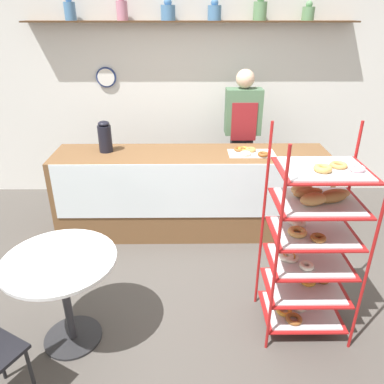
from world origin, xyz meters
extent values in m
plane|color=#4C4742|center=(0.00, 0.00, 0.00)|extent=(14.00, 14.00, 0.00)
cube|color=white|center=(0.00, 2.15, 1.35)|extent=(10.00, 0.06, 2.70)
cube|color=#4C331E|center=(0.00, 2.00, 2.20)|extent=(3.87, 0.24, 0.02)
cylinder|color=#4C7FB2|center=(-1.38, 2.00, 2.31)|extent=(0.13, 0.13, 0.19)
sphere|color=#4C7FB2|center=(-1.38, 2.00, 2.43)|extent=(0.07, 0.07, 0.07)
cylinder|color=#CC7F99|center=(-0.79, 2.00, 2.32)|extent=(0.13, 0.13, 0.21)
cylinder|color=#4C7FB2|center=(-0.26, 2.00, 2.29)|extent=(0.17, 0.17, 0.16)
sphere|color=#4C7FB2|center=(-0.26, 2.00, 2.40)|extent=(0.09, 0.09, 0.09)
cylinder|color=#4C7FB2|center=(0.27, 2.00, 2.29)|extent=(0.16, 0.16, 0.16)
sphere|color=#4C7FB2|center=(0.27, 2.00, 2.40)|extent=(0.09, 0.09, 0.09)
cylinder|color=#669966|center=(0.80, 2.00, 2.31)|extent=(0.15, 0.15, 0.20)
cylinder|color=#669966|center=(1.36, 2.00, 2.29)|extent=(0.14, 0.14, 0.14)
sphere|color=#669966|center=(1.36, 2.00, 2.38)|extent=(0.08, 0.08, 0.08)
cylinder|color=navy|center=(-1.06, 2.11, 1.56)|extent=(0.25, 0.03, 0.25)
cylinder|color=white|center=(-1.06, 2.09, 1.56)|extent=(0.21, 0.00, 0.21)
cube|color=brown|center=(0.00, 1.02, 0.47)|extent=(2.96, 0.64, 0.94)
cube|color=silver|center=(0.00, 0.69, 0.64)|extent=(2.84, 0.01, 0.60)
cylinder|color=#A51919|center=(0.55, -0.71, 0.81)|extent=(0.02, 0.02, 1.62)
cylinder|color=#A51919|center=(1.19, -0.71, 0.81)|extent=(0.02, 0.02, 1.62)
cylinder|color=#A51919|center=(0.55, -0.21, 0.81)|extent=(0.02, 0.02, 1.62)
cylinder|color=#A51919|center=(1.19, -0.21, 0.81)|extent=(0.02, 0.02, 1.62)
cube|color=#A51919|center=(0.87, -0.46, 0.12)|extent=(0.61, 0.48, 0.01)
cube|color=silver|center=(0.87, -0.46, 0.13)|extent=(0.54, 0.43, 0.01)
torus|color=brown|center=(0.78, -0.58, 0.16)|extent=(0.13, 0.13, 0.04)
torus|color=silver|center=(0.86, -0.45, 0.16)|extent=(0.11, 0.11, 0.04)
torus|color=gold|center=(0.73, -0.49, 0.15)|extent=(0.12, 0.12, 0.03)
torus|color=#EAB2C1|center=(0.99, -0.35, 0.15)|extent=(0.12, 0.12, 0.03)
cube|color=#A51919|center=(0.87, -0.46, 0.37)|extent=(0.61, 0.48, 0.01)
cube|color=silver|center=(0.87, -0.46, 0.38)|extent=(0.54, 0.43, 0.01)
torus|color=gold|center=(0.90, -0.43, 0.40)|extent=(0.12, 0.12, 0.03)
torus|color=brown|center=(1.03, -0.41, 0.40)|extent=(0.10, 0.10, 0.03)
cube|color=#A51919|center=(0.87, -0.46, 0.61)|extent=(0.61, 0.48, 0.01)
cube|color=silver|center=(0.87, -0.46, 0.63)|extent=(0.54, 0.43, 0.01)
torus|color=silver|center=(0.82, -0.56, 0.65)|extent=(0.11, 0.11, 0.04)
torus|color=silver|center=(0.73, -0.46, 0.65)|extent=(0.12, 0.12, 0.03)
torus|color=silver|center=(0.70, -0.45, 0.65)|extent=(0.12, 0.12, 0.04)
torus|color=gold|center=(0.72, -0.44, 0.65)|extent=(0.11, 0.11, 0.03)
cube|color=#A51919|center=(0.87, -0.46, 0.86)|extent=(0.61, 0.48, 0.01)
cube|color=silver|center=(0.87, -0.46, 0.87)|extent=(0.54, 0.43, 0.01)
torus|color=silver|center=(0.78, -0.37, 0.90)|extent=(0.11, 0.11, 0.03)
torus|color=tan|center=(0.74, -0.50, 0.90)|extent=(0.13, 0.13, 0.04)
torus|color=brown|center=(0.87, -0.58, 0.90)|extent=(0.11, 0.11, 0.04)
torus|color=silver|center=(0.76, -0.34, 0.90)|extent=(0.11, 0.11, 0.04)
cube|color=#A51919|center=(0.87, -0.46, 1.11)|extent=(0.61, 0.48, 0.01)
cube|color=silver|center=(0.87, -0.46, 1.12)|extent=(0.54, 0.43, 0.01)
ellipsoid|color=#B27F47|center=(1.00, -0.42, 1.16)|extent=(0.22, 0.13, 0.06)
ellipsoid|color=olive|center=(0.94, -0.49, 1.17)|extent=(0.25, 0.13, 0.08)
ellipsoid|color=tan|center=(0.78, -0.37, 1.17)|extent=(0.17, 0.10, 0.08)
ellipsoid|color=#B27F47|center=(0.81, -0.53, 1.17)|extent=(0.21, 0.14, 0.09)
ellipsoid|color=#B27F47|center=(0.81, -0.40, 1.16)|extent=(0.23, 0.12, 0.07)
cube|color=#A51919|center=(0.87, -0.46, 1.36)|extent=(0.61, 0.48, 0.01)
cube|color=silver|center=(0.87, -0.46, 1.37)|extent=(0.54, 0.43, 0.01)
torus|color=#EAB2C1|center=(1.07, -0.51, 1.39)|extent=(0.11, 0.11, 0.03)
torus|color=tan|center=(0.97, -0.45, 1.39)|extent=(0.11, 0.11, 0.03)
torus|color=silver|center=(0.87, -0.41, 1.39)|extent=(0.11, 0.11, 0.03)
torus|color=tan|center=(0.84, -0.52, 1.39)|extent=(0.12, 0.12, 0.04)
cube|color=#282833|center=(0.62, 1.63, 0.49)|extent=(0.25, 0.19, 0.98)
cube|color=#4C7051|center=(0.62, 1.63, 1.24)|extent=(0.42, 0.22, 0.53)
cube|color=maroon|center=(0.62, 1.51, 1.15)|extent=(0.30, 0.01, 0.45)
sphere|color=beige|center=(0.62, 1.63, 1.62)|extent=(0.21, 0.21, 0.21)
cylinder|color=#262628|center=(-0.94, -0.61, 0.01)|extent=(0.44, 0.44, 0.02)
cylinder|color=#333338|center=(-0.94, -0.61, 0.38)|extent=(0.06, 0.06, 0.71)
cylinder|color=white|center=(-0.94, -0.61, 0.74)|extent=(0.80, 0.80, 0.02)
cylinder|color=black|center=(-1.04, -1.12, 0.23)|extent=(0.02, 0.02, 0.46)
cylinder|color=black|center=(-0.92, 1.08, 1.09)|extent=(0.14, 0.14, 0.29)
ellipsoid|color=black|center=(-0.92, 1.08, 1.25)|extent=(0.12, 0.12, 0.06)
cube|color=silver|center=(0.64, 0.98, 0.95)|extent=(0.49, 0.26, 0.01)
torus|color=brown|center=(0.52, 1.07, 0.97)|extent=(0.12, 0.12, 0.03)
torus|color=silver|center=(0.56, 0.92, 0.97)|extent=(0.12, 0.12, 0.03)
torus|color=gold|center=(0.57, 1.07, 0.97)|extent=(0.13, 0.13, 0.03)
torus|color=brown|center=(0.75, 0.90, 0.97)|extent=(0.12, 0.12, 0.03)
torus|color=tan|center=(0.64, 1.04, 0.97)|extent=(0.11, 0.11, 0.04)
camera|label=1|loc=(-0.03, -2.76, 2.31)|focal=35.00mm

